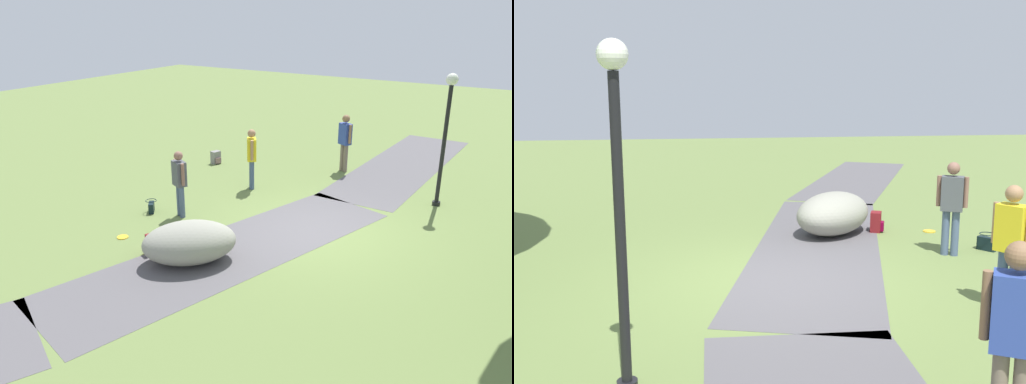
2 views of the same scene
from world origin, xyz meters
The scene contains 11 objects.
ground_plane centered at (0.00, 0.00, 0.00)m, with size 48.00×48.00×0.00m, color olive.
footpath_segment_mid centered at (1.84, -1.10, 0.00)m, with size 8.29×4.29×0.01m.
footpath_segment_far centered at (9.29, -3.94, 0.00)m, with size 8.15×5.44×0.01m.
lamp_post centered at (-3.06, 1.85, 2.05)m, with size 0.28×0.28×3.30m.
lawn_boulder centered at (2.62, -1.56, 0.41)m, with size 2.16×2.15×0.83m.
woman_with_handbag centered at (0.91, -3.20, 0.93)m, with size 0.38×0.47×1.62m.
man_near_boulder centered at (-4.44, -1.26, 1.01)m, with size 0.39×0.46×1.73m.
passerby_on_path centered at (-1.66, -2.81, 0.96)m, with size 0.44×0.40×1.66m.
handbag_on_grass centered at (1.10, -3.98, 0.14)m, with size 0.38×0.38×0.31m.
backpack_by_boulder centered at (2.68, -2.46, 0.19)m, with size 0.33×0.33×0.40m.
frisbee_on_grass centered at (2.53, -3.52, 0.01)m, with size 0.25×0.25×0.02m.
Camera 2 is at (-8.52, 1.22, 2.91)m, focal length 41.93 mm.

